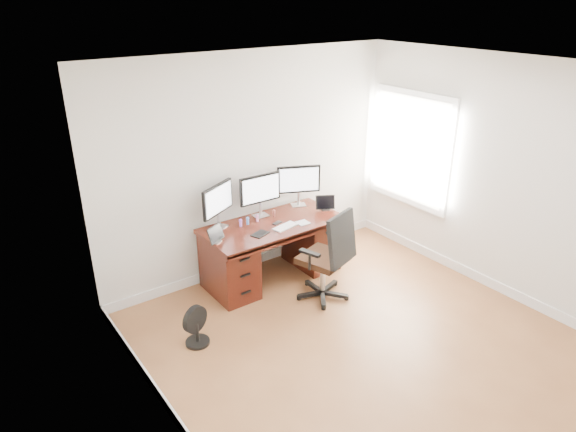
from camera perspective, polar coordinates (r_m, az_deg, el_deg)
ground at (r=5.32m, az=9.86°, el=-14.80°), size 4.50×4.50×0.00m
back_wall at (r=6.24m, az=-4.07°, el=5.62°), size 4.00×0.10×2.70m
right_wall at (r=6.19m, az=23.23°, el=3.59°), size 0.10×4.50×2.70m
desk at (r=6.28m, az=-1.77°, el=-3.60°), size 1.70×0.80×0.75m
office_chair at (r=5.90m, az=4.34°, el=-6.02°), size 0.73×0.73×1.09m
floor_fan at (r=5.32m, az=-10.15°, el=-11.98°), size 0.29×0.25×0.42m
monitor_left at (r=5.91m, az=-7.81°, el=1.68°), size 0.50×0.29×0.53m
monitor_center at (r=6.18m, az=-3.10°, el=2.87°), size 0.55×0.14×0.53m
monitor_right at (r=6.49m, az=1.20°, el=3.94°), size 0.51×0.26×0.53m
tablet_left at (r=5.66m, az=-7.98°, el=-2.12°), size 0.24×0.17×0.19m
tablet_right at (r=6.46m, az=4.21°, el=1.39°), size 0.24×0.18×0.19m
keyboard at (r=5.99m, az=-0.30°, el=-1.20°), size 0.33×0.19×0.01m
trackpad at (r=6.10m, az=1.66°, el=-0.76°), size 0.15×0.15×0.01m
drawing_tablet at (r=5.83m, az=-3.12°, el=-2.01°), size 0.24×0.19×0.01m
phone at (r=6.10m, az=-1.22°, el=-0.77°), size 0.14×0.09×0.01m
figurine_purple at (r=6.02m, az=-5.29°, el=-0.69°), size 0.04×0.04×0.10m
figurine_blue at (r=6.07m, az=-4.50°, el=-0.47°), size 0.04×0.04×0.10m
figurine_pink at (r=6.13m, az=-3.44°, el=-0.17°), size 0.04×0.04×0.10m
figurine_brown at (r=6.25m, az=-1.59°, el=0.35°), size 0.04×0.04×0.10m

